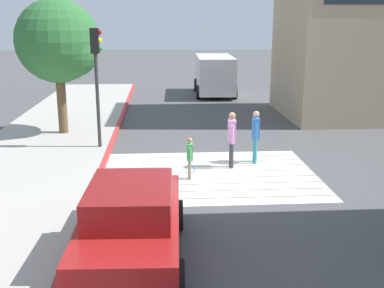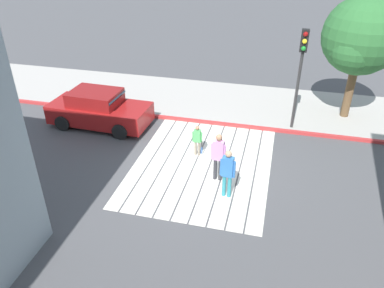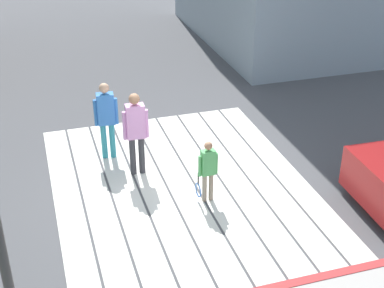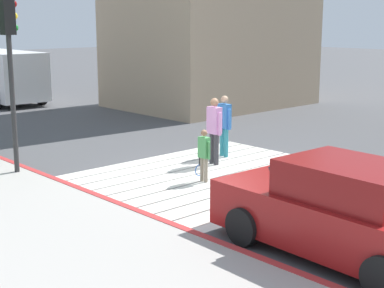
# 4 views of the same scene
# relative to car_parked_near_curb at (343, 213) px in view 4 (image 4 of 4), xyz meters

# --- Properties ---
(ground_plane) EXTENTS (120.00, 120.00, 0.00)m
(ground_plane) POSITION_rel_car_parked_near_curb_xyz_m (2.00, 5.02, -0.73)
(ground_plane) COLOR #4C4C4F
(crosswalk_stripes) EXTENTS (6.40, 4.90, 0.01)m
(crosswalk_stripes) POSITION_rel_car_parked_near_curb_xyz_m (2.00, 5.02, -0.73)
(crosswalk_stripes) COLOR silver
(crosswalk_stripes) RESTS_ON ground
(curb_painted) EXTENTS (0.16, 40.00, 0.13)m
(curb_painted) POSITION_rel_car_parked_near_curb_xyz_m (-1.25, 5.02, -0.67)
(curb_painted) COLOR #BC3333
(curb_painted) RESTS_ON ground
(car_parked_near_curb) EXTENTS (2.11, 4.36, 1.57)m
(car_parked_near_curb) POSITION_rel_car_parked_near_curb_xyz_m (0.00, 0.00, 0.00)
(car_parked_near_curb) COLOR maroon
(car_parked_near_curb) RESTS_ON ground
(van_down_street) EXTENTS (2.49, 5.27, 2.35)m
(van_down_street) POSITION_rel_car_parked_near_curb_xyz_m (3.92, 20.53, 0.54)
(van_down_street) COLOR silver
(van_down_street) RESTS_ON ground
(traffic_light_corner) EXTENTS (0.39, 0.28, 4.24)m
(traffic_light_corner) POSITION_rel_car_parked_near_curb_xyz_m (-1.58, 8.12, 2.30)
(traffic_light_corner) COLOR #2D2D2D
(traffic_light_corner) RESTS_ON ground
(pedestrian_adult_lead) EXTENTS (0.25, 0.52, 1.77)m
(pedestrian_adult_lead) POSITION_rel_car_parked_near_curb_xyz_m (2.77, 5.72, 0.30)
(pedestrian_adult_lead) COLOR #333338
(pedestrian_adult_lead) RESTS_ON ground
(pedestrian_adult_trailing) EXTENTS (0.25, 0.50, 1.71)m
(pedestrian_adult_trailing) POSITION_rel_car_parked_near_curb_xyz_m (3.61, 6.17, 0.26)
(pedestrian_adult_trailing) COLOR teal
(pedestrian_adult_trailing) RESTS_ON ground
(pedestrian_child_with_racket) EXTENTS (0.28, 0.39, 1.25)m
(pedestrian_child_with_racket) POSITION_rel_car_parked_near_curb_xyz_m (1.40, 4.69, -0.03)
(pedestrian_child_with_racket) COLOR gray
(pedestrian_child_with_racket) RESTS_ON ground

